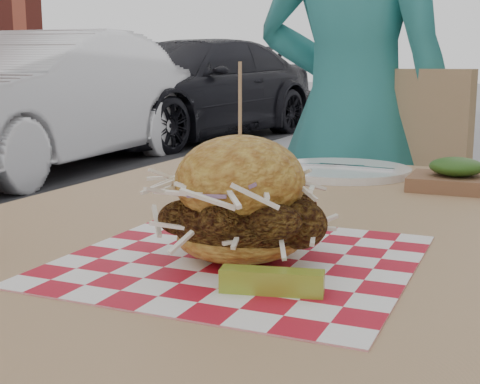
{
  "coord_description": "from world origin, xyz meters",
  "views": [
    {
      "loc": [
        0.56,
        -0.81,
        0.96
      ],
      "look_at": [
        0.29,
        -0.17,
        0.82
      ],
      "focal_mm": 50.0,
      "sensor_mm": 36.0,
      "label": 1
    }
  ],
  "objects_px": {
    "car_white": "(41,101)",
    "sandwich": "(240,206)",
    "patio_table": "(259,275)",
    "diner": "(351,119)",
    "patio_chair": "(397,223)",
    "car_dark": "(189,89)"
  },
  "relations": [
    {
      "from": "patio_chair",
      "to": "car_white",
      "type": "bearing_deg",
      "value": 158.41
    },
    {
      "from": "car_white",
      "to": "patio_chair",
      "type": "distance_m",
      "value": 5.06
    },
    {
      "from": "car_white",
      "to": "patio_table",
      "type": "relative_size",
      "value": 3.26
    },
    {
      "from": "sandwich",
      "to": "car_dark",
      "type": "bearing_deg",
      "value": 118.06
    },
    {
      "from": "diner",
      "to": "sandwich",
      "type": "bearing_deg",
      "value": 109.1
    },
    {
      "from": "car_white",
      "to": "sandwich",
      "type": "height_order",
      "value": "car_white"
    },
    {
      "from": "car_white",
      "to": "patio_table",
      "type": "xyz_separation_m",
      "value": [
        3.84,
        -4.16,
        0.03
      ]
    },
    {
      "from": "car_white",
      "to": "sandwich",
      "type": "relative_size",
      "value": 18.75
    },
    {
      "from": "patio_chair",
      "to": "diner",
      "type": "bearing_deg",
      "value": 162.84
    },
    {
      "from": "car_dark",
      "to": "sandwich",
      "type": "xyz_separation_m",
      "value": [
        3.89,
        -7.3,
        0.15
      ]
    },
    {
      "from": "diner",
      "to": "sandwich",
      "type": "height_order",
      "value": "diner"
    },
    {
      "from": "diner",
      "to": "patio_chair",
      "type": "bearing_deg",
      "value": 154.81
    },
    {
      "from": "diner",
      "to": "patio_chair",
      "type": "distance_m",
      "value": 0.32
    },
    {
      "from": "diner",
      "to": "car_white",
      "type": "relative_size",
      "value": 0.41
    },
    {
      "from": "car_dark",
      "to": "sandwich",
      "type": "distance_m",
      "value": 8.27
    },
    {
      "from": "car_white",
      "to": "sandwich",
      "type": "xyz_separation_m",
      "value": [
        3.89,
        -4.35,
        0.17
      ]
    },
    {
      "from": "car_white",
      "to": "sandwich",
      "type": "bearing_deg",
      "value": -52.55
    },
    {
      "from": "patio_chair",
      "to": "patio_table",
      "type": "bearing_deg",
      "value": -73.47
    },
    {
      "from": "car_white",
      "to": "car_dark",
      "type": "relative_size",
      "value": 0.86
    },
    {
      "from": "car_white",
      "to": "car_dark",
      "type": "xyz_separation_m",
      "value": [
        0.0,
        2.95,
        0.02
      ]
    },
    {
      "from": "car_dark",
      "to": "patio_table",
      "type": "xyz_separation_m",
      "value": [
        3.84,
        -7.11,
        0.01
      ]
    },
    {
      "from": "car_white",
      "to": "diner",
      "type": "bearing_deg",
      "value": -44.67
    }
  ]
}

